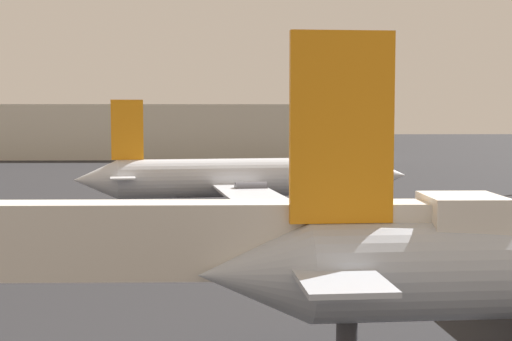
{
  "coord_description": "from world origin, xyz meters",
  "views": [
    {
      "loc": [
        4.01,
        -7.36,
        8.62
      ],
      "look_at": [
        5.64,
        42.22,
        4.78
      ],
      "focal_mm": 51.54,
      "sensor_mm": 36.0,
      "label": 1
    }
  ],
  "objects": [
    {
      "name": "airplane_far_left",
      "position": [
        4.97,
        54.01,
        3.26
      ],
      "size": [
        28.45,
        25.67,
        9.76
      ],
      "rotation": [
        0.0,
        0.0,
        0.15
      ],
      "color": "silver",
      "rests_on": "ground_plane"
    },
    {
      "name": "baggage_cart",
      "position": [
        11.07,
        27.75,
        0.76
      ],
      "size": [
        2.09,
        2.71,
        1.3
      ],
      "rotation": [
        0.0,
        0.0,
        5.08
      ],
      "color": "#1972BF",
      "rests_on": "ground_plane"
    },
    {
      "name": "terminal_building",
      "position": [
        -18.58,
        138.31,
        5.19
      ],
      "size": [
        92.17,
        18.08,
        10.38
      ],
      "primitive_type": "cube",
      "color": "beige",
      "rests_on": "ground_plane"
    },
    {
      "name": "jet_bridge",
      "position": [
        3.5,
        15.85,
        4.51
      ],
      "size": [
        20.15,
        2.82,
        6.02
      ],
      "rotation": [
        0.0,
        0.0,
        -0.01
      ],
      "color": "silver",
      "rests_on": "ground_plane"
    }
  ]
}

